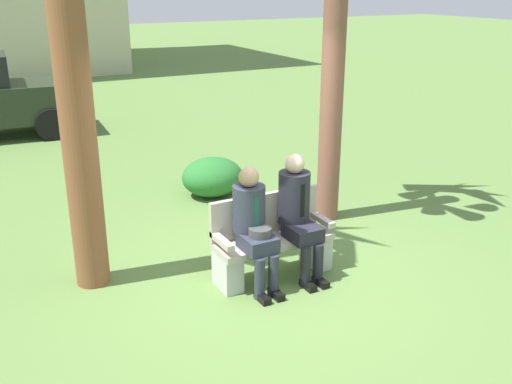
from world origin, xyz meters
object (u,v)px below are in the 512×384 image
at_px(seated_man_right, 298,210).
at_px(shrub_near_bench, 213,177).
at_px(seated_man_left, 253,223).
at_px(park_bench, 271,241).

xyz_separation_m(seated_man_right, shrub_near_bench, (0.22, 2.73, -0.46)).
bearing_deg(shrub_near_bench, seated_man_left, -105.64).
distance_m(park_bench, seated_man_right, 0.46).
bearing_deg(park_bench, shrub_near_bench, 79.58).
relative_size(seated_man_left, seated_man_right, 0.95).
bearing_deg(shrub_near_bench, seated_man_right, -94.67).
distance_m(seated_man_right, shrub_near_bench, 2.78).
bearing_deg(seated_man_right, seated_man_left, -178.77).
height_order(park_bench, shrub_near_bench, park_bench).
distance_m(seated_man_left, shrub_near_bench, 2.88).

